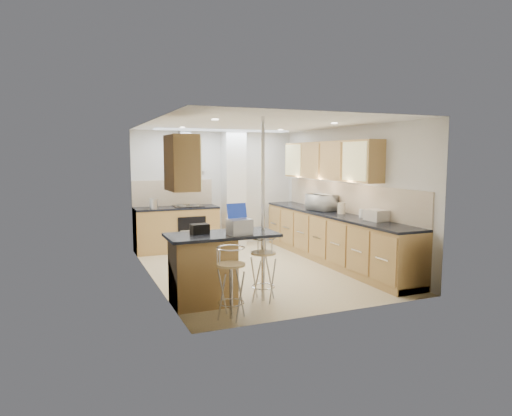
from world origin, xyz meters
name	(u,v)px	position (x,y,z in m)	size (l,w,h in m)	color
ground	(258,269)	(0.00, 0.00, 0.00)	(4.80, 4.80, 0.00)	tan
room_shell	(266,180)	(0.32, 0.38, 1.54)	(3.64, 4.84, 2.51)	silver
right_counter	(332,237)	(1.50, 0.00, 0.46)	(0.63, 4.40, 0.92)	#B08846
back_counter	(177,229)	(-0.95, 2.10, 0.46)	(1.70, 0.63, 0.92)	#B08846
peninsula	(222,268)	(-1.12, -1.45, 0.48)	(1.47, 0.72, 0.94)	#B08846
microwave	(322,202)	(1.52, 0.42, 1.07)	(0.56, 0.38, 0.31)	white
laptop	(240,227)	(-0.93, -1.62, 1.04)	(0.30, 0.22, 0.20)	#9D9FA5
bag	(200,229)	(-1.40, -1.33, 1.00)	(0.23, 0.17, 0.13)	black
bar_stool_near	(231,283)	(-1.23, -2.10, 0.45)	(0.36, 0.36, 0.89)	#D8B774
bar_stool_end	(263,269)	(-0.59, -1.62, 0.44)	(0.36, 0.36, 0.89)	#D8B774
jar_a	(319,204)	(1.67, 0.80, 1.01)	(0.12, 0.12, 0.18)	beige
jar_b	(307,202)	(1.66, 1.25, 0.99)	(0.11, 0.11, 0.15)	beige
jar_c	(341,208)	(1.58, -0.16, 1.02)	(0.14, 0.14, 0.20)	#C0B599
jar_d	(362,213)	(1.62, -0.74, 0.99)	(0.10, 0.10, 0.14)	white
bread_bin	(376,215)	(1.62, -1.13, 1.01)	(0.27, 0.34, 0.18)	beige
kettle	(154,204)	(-1.44, 1.93, 1.02)	(0.16, 0.16, 0.21)	#B5B7BB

